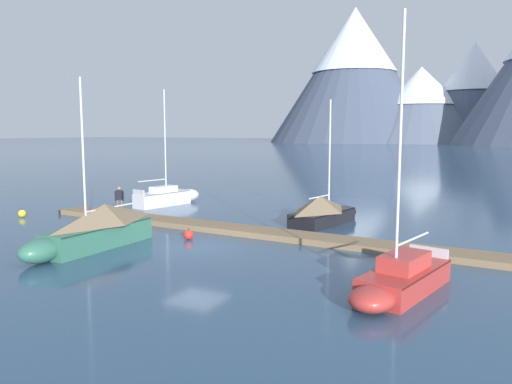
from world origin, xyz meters
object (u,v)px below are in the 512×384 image
Objects in this scene: sailboat_second_berth at (94,229)px; mooring_buoy_channel_marker at (188,235)px; sailboat_mid_dock_starboard at (400,279)px; sailboat_nearest_berth at (169,196)px; mooring_buoy_inner_mooring at (22,213)px; sailboat_mid_dock_port at (324,210)px; person_on_dock at (119,198)px.

sailboat_second_berth is 13.37× the size of mooring_buoy_channel_marker.
mooring_buoy_channel_marker is at bearing 161.71° from sailboat_mid_dock_starboard.
sailboat_nearest_berth is 0.92× the size of sailboat_mid_dock_starboard.
sailboat_mid_dock_starboard reaches higher than mooring_buoy_inner_mooring.
sailboat_mid_dock_starboard is 11.84m from mooring_buoy_channel_marker.
mooring_buoy_inner_mooring is (-24.52, 4.20, -0.31)m from sailboat_mid_dock_starboard.
sailboat_nearest_berth is 14.46× the size of mooring_buoy_channel_marker.
sailboat_second_berth is at bearing -66.29° from sailboat_nearest_berth.
mooring_buoy_inner_mooring is (-17.82, -6.84, -0.56)m from sailboat_mid_dock_port.
sailboat_mid_dock_starboard reaches higher than person_on_dock.
mooring_buoy_channel_marker reaches higher than mooring_buoy_inner_mooring.
mooring_buoy_inner_mooring is at bearing 158.75° from sailboat_second_berth.
mooring_buoy_inner_mooring is (-5.73, -2.70, -1.02)m from person_on_dock.
sailboat_mid_dock_starboard is at bearing -0.40° from sailboat_second_berth.
sailboat_mid_dock_port is 13.03× the size of mooring_buoy_inner_mooring.
person_on_dock is (-18.79, 6.90, 0.71)m from sailboat_mid_dock_starboard.
sailboat_second_berth is 13.14m from sailboat_mid_dock_port.
sailboat_mid_dock_starboard reaches higher than mooring_buoy_channel_marker.
sailboat_second_berth is at bearing -127.02° from mooring_buoy_channel_marker.
sailboat_mid_dock_starboard is at bearing -9.72° from mooring_buoy_inner_mooring.
sailboat_nearest_berth reaches higher than mooring_buoy_inner_mooring.
sailboat_nearest_berth is 14.02m from sailboat_second_berth.
person_on_dock is at bearing 125.34° from sailboat_second_berth.
sailboat_second_berth reaches higher than person_on_dock.
sailboat_mid_dock_port is 12.91m from sailboat_mid_dock_starboard.
person_on_dock is (0.81, -6.03, 0.63)m from sailboat_nearest_berth.
mooring_buoy_channel_marker is (7.55, -3.18, -1.01)m from person_on_dock.
mooring_buoy_inner_mooring is at bearing 177.91° from mooring_buoy_channel_marker.
sailboat_mid_dock_starboard is at bearing -33.41° from sailboat_nearest_berth.
sailboat_nearest_berth is at bearing 97.69° from person_on_dock.
sailboat_nearest_berth is at bearing 146.59° from sailboat_mid_dock_starboard.
sailboat_second_berth is at bearing -54.66° from person_on_dock.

